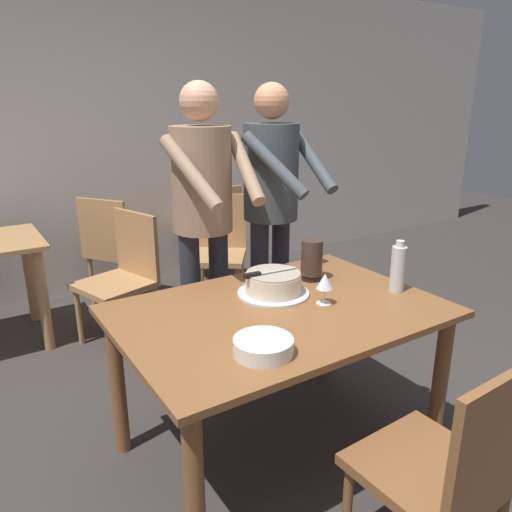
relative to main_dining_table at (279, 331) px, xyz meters
name	(u,v)px	position (x,y,z in m)	size (l,w,h in m)	color
ground_plane	(277,449)	(0.00, 0.00, -0.64)	(14.00, 14.00, 0.00)	#383330
back_wall	(97,134)	(0.00, 2.65, 0.71)	(10.00, 0.12, 2.70)	beige
main_dining_table	(279,331)	(0.00, 0.00, 0.00)	(1.41, 0.97, 0.75)	brown
cake_on_platter	(273,284)	(0.07, 0.15, 0.16)	(0.34, 0.34, 0.11)	silver
cake_knife	(260,274)	(0.00, 0.15, 0.23)	(0.27, 0.05, 0.02)	silver
plate_stack	(263,346)	(-0.28, -0.30, 0.14)	(0.22, 0.22, 0.06)	white
wine_glass_near	(325,282)	(0.20, -0.07, 0.21)	(0.08, 0.08, 0.14)	silver
water_bottle	(398,268)	(0.59, -0.13, 0.23)	(0.07, 0.07, 0.25)	silver
hurricane_lamp	(312,260)	(0.34, 0.21, 0.22)	(0.11, 0.11, 0.21)	black
person_cutting_cake	(203,208)	(-0.01, 0.70, 0.44)	(0.47, 0.56, 1.72)	#2D2D38
person_standing_beside	(272,198)	(0.45, 0.73, 0.44)	(0.46, 0.57, 1.72)	#2D2D38
chair_near_side	(450,468)	(0.07, -0.86, -0.15)	(0.46, 0.46, 0.90)	brown
background_chair_0	(123,273)	(-0.22, 1.53, -0.15)	(0.55, 0.55, 0.90)	tan
background_chair_1	(218,247)	(0.63, 1.74, -0.15)	(0.62, 0.62, 0.90)	tan
background_chair_2	(115,246)	(-0.07, 2.20, -0.15)	(0.61, 0.61, 0.90)	tan
background_chair_3	(214,230)	(0.85, 2.23, -0.15)	(0.45, 0.45, 0.90)	tan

